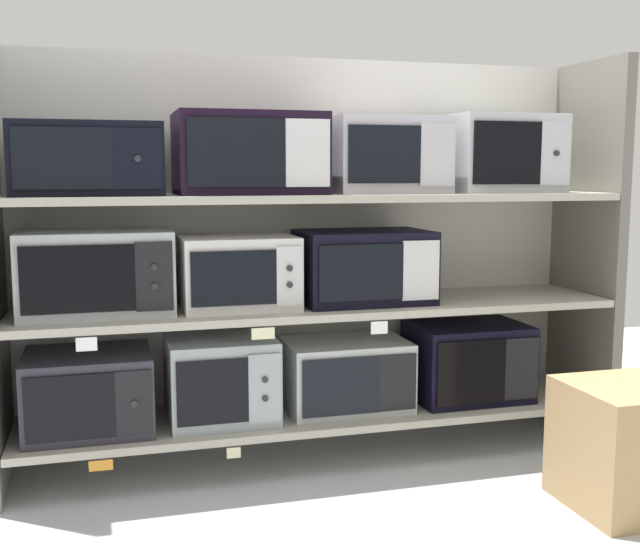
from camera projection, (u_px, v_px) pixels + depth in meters
back_panel at (303, 252)px, 3.48m from camera, size 2.67×0.04×1.69m
upright_right at (587, 250)px, 3.55m from camera, size 0.05×0.51×1.69m
shelf_0 at (320, 413)px, 3.30m from camera, size 2.47×0.51×0.03m
microwave_0 at (89, 392)px, 3.03m from camera, size 0.48×0.43×0.31m
microwave_1 at (221, 378)px, 3.16m from camera, size 0.43×0.41×0.34m
microwave_2 at (346, 375)px, 3.31m from camera, size 0.51×0.36×0.29m
microwave_3 at (468, 361)px, 3.46m from camera, size 0.50×0.38×0.33m
price_tag_0 at (101, 466)px, 2.82m from camera, size 0.09×0.00×0.04m
price_tag_1 at (234, 453)px, 2.95m from camera, size 0.05×0.00×0.04m
shelf_1 at (320, 307)px, 3.24m from camera, size 2.47×0.51×0.03m
microwave_4 at (96, 273)px, 2.97m from camera, size 0.57×0.35×0.32m
microwave_5 at (238, 272)px, 3.12m from camera, size 0.46×0.36×0.29m
microwave_6 at (364, 266)px, 3.27m from camera, size 0.54×0.38×0.30m
price_tag_2 at (87, 344)px, 2.75m from camera, size 0.07×0.00×0.05m
price_tag_3 at (263, 334)px, 2.92m from camera, size 0.09×0.00×0.04m
price_tag_4 at (379, 328)px, 3.04m from camera, size 0.07×0.00×0.05m
shelf_2 at (320, 197)px, 3.18m from camera, size 2.47×0.51×0.03m
microwave_7 at (88, 159)px, 2.91m from camera, size 0.54×0.40×0.27m
microwave_8 at (249, 154)px, 3.07m from camera, size 0.57×0.40×0.32m
microwave_9 at (386, 155)px, 3.23m from camera, size 0.47×0.34×0.31m
microwave_10 at (501, 154)px, 3.37m from camera, size 0.47×0.37×0.33m
shipping_carton at (628, 446)px, 2.79m from camera, size 0.42×0.42×0.45m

